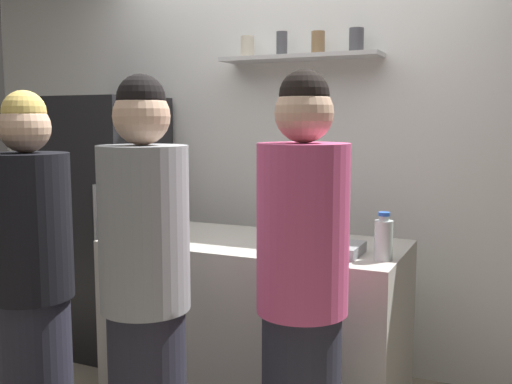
# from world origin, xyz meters

# --- Properties ---
(back_wall_assembly) EXTENTS (4.80, 0.32, 2.60)m
(back_wall_assembly) POSITION_xyz_m (0.00, 1.25, 1.30)
(back_wall_assembly) COLOR white
(back_wall_assembly) RESTS_ON ground
(refrigerator) EXTENTS (0.57, 0.66, 1.65)m
(refrigerator) POSITION_xyz_m (-1.14, 0.85, 0.82)
(refrigerator) COLOR black
(refrigerator) RESTS_ON ground
(counter) EXTENTS (1.49, 0.70, 0.89)m
(counter) POSITION_xyz_m (0.06, 0.50, 0.45)
(counter) COLOR #B7B2A8
(counter) RESTS_ON ground
(baking_pan) EXTENTS (0.34, 0.24, 0.05)m
(baking_pan) POSITION_xyz_m (0.46, 0.37, 0.92)
(baking_pan) COLOR gray
(baking_pan) RESTS_ON counter
(utensil_holder) EXTENTS (0.11, 0.11, 0.22)m
(utensil_holder) POSITION_xyz_m (-0.52, 0.22, 0.95)
(utensil_holder) COLOR #B2B2B7
(utensil_holder) RESTS_ON counter
(wine_bottle_pale_glass) EXTENTS (0.07, 0.07, 0.30)m
(wine_bottle_pale_glass) POSITION_xyz_m (0.32, 0.70, 1.00)
(wine_bottle_pale_glass) COLOR #B2BFB2
(wine_bottle_pale_glass) RESTS_ON counter
(wine_bottle_amber_glass) EXTENTS (0.07, 0.07, 0.33)m
(wine_bottle_amber_glass) POSITION_xyz_m (-0.33, 0.32, 1.01)
(wine_bottle_amber_glass) COLOR #472814
(wine_bottle_amber_glass) RESTS_ON counter
(wine_bottle_green_glass) EXTENTS (0.07, 0.07, 0.31)m
(wine_bottle_green_glass) POSITION_xyz_m (0.28, 0.59, 1.01)
(wine_bottle_green_glass) COLOR #19471E
(wine_bottle_green_glass) RESTS_ON counter
(water_bottle_plastic) EXTENTS (0.08, 0.08, 0.21)m
(water_bottle_plastic) POSITION_xyz_m (0.74, 0.35, 0.99)
(water_bottle_plastic) COLOR silver
(water_bottle_plastic) RESTS_ON counter
(person_pink_top) EXTENTS (0.34, 0.34, 1.68)m
(person_pink_top) POSITION_xyz_m (0.55, -0.18, 0.83)
(person_pink_top) COLOR #262633
(person_pink_top) RESTS_ON ground
(person_blonde) EXTENTS (0.34, 0.34, 1.62)m
(person_blonde) POSITION_xyz_m (-0.57, -0.39, 0.80)
(person_blonde) COLOR #262633
(person_blonde) RESTS_ON ground
(person_grey_hoodie) EXTENTS (0.34, 0.34, 1.67)m
(person_grey_hoodie) POSITION_xyz_m (-0.01, -0.37, 0.83)
(person_grey_hoodie) COLOR #262633
(person_grey_hoodie) RESTS_ON ground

